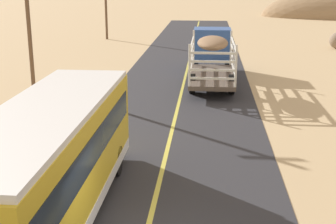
# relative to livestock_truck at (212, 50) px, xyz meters

# --- Properties ---
(livestock_truck) EXTENTS (2.53, 9.70, 3.02)m
(livestock_truck) POSITION_rel_livestock_truck_xyz_m (0.00, 0.00, 0.00)
(livestock_truck) COLOR #3359A5
(livestock_truck) RESTS_ON road_surface
(bus) EXTENTS (2.54, 10.00, 3.21)m
(bus) POSITION_rel_livestock_truck_xyz_m (-4.31, -19.34, -0.04)
(bus) COLOR gold
(bus) RESTS_ON road_surface
(power_pole_mid) EXTENTS (2.20, 0.24, 8.42)m
(power_pole_mid) POSITION_rel_livestock_truck_xyz_m (-10.74, -3.33, 2.72)
(power_pole_mid) COLOR brown
(power_pole_mid) RESTS_ON ground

